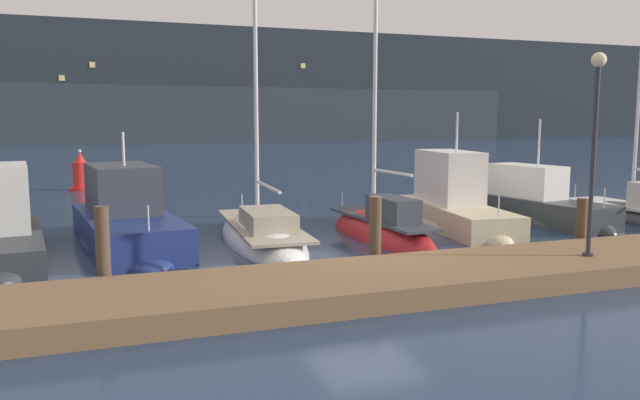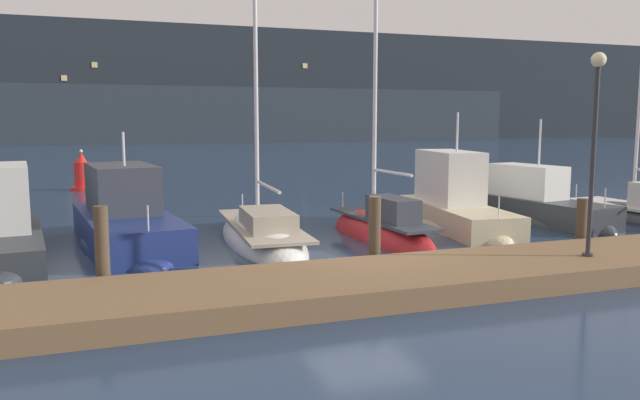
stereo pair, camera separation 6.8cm
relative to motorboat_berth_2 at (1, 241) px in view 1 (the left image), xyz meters
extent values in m
plane|color=navy|center=(8.30, -4.11, -0.40)|extent=(400.00, 400.00, 0.00)
cube|color=brown|center=(8.30, -6.25, -0.18)|extent=(32.99, 2.80, 0.45)
cylinder|color=#4C3D2D|center=(2.42, -4.60, 0.50)|extent=(0.28, 0.28, 1.80)
cylinder|color=#4C3D2D|center=(8.30, -4.60, 0.47)|extent=(0.28, 0.28, 1.74)
cylinder|color=#4C3D2D|center=(14.17, -4.60, 0.32)|extent=(0.28, 0.28, 1.44)
ellipsoid|color=#2D3338|center=(0.02, -0.14, -0.40)|extent=(2.74, 6.51, 1.26)
cube|color=#2D3338|center=(0.02, -0.14, -0.08)|extent=(2.51, 5.86, 0.65)
ellipsoid|color=navy|center=(3.09, 0.29, -0.40)|extent=(3.27, 7.08, 1.14)
cube|color=navy|center=(3.09, 0.29, 0.04)|extent=(3.00, 6.38, 0.89)
cube|color=#333842|center=(3.00, 0.96, 1.15)|extent=(2.02, 3.19, 1.32)
cube|color=black|center=(2.83, 2.32, 1.35)|extent=(1.48, 0.44, 0.59)
cylinder|color=silver|center=(3.07, 0.42, 2.27)|extent=(0.07, 0.07, 0.93)
cylinder|color=silver|center=(3.45, -2.56, 0.79)|extent=(0.04, 0.04, 0.60)
ellipsoid|color=white|center=(6.75, -0.20, -0.40)|extent=(2.39, 7.36, 1.36)
cube|color=#A39984|center=(6.75, -0.20, 0.07)|extent=(2.01, 6.18, 0.08)
cube|color=#A39984|center=(6.70, -1.07, 0.36)|extent=(1.33, 2.38, 0.50)
cylinder|color=silver|center=(6.78, 0.38, 4.83)|extent=(0.12, 0.12, 9.53)
cylinder|color=silver|center=(6.70, -1.12, 1.27)|extent=(0.25, 2.99, 0.09)
cylinder|color=silver|center=(6.92, 3.13, 0.32)|extent=(0.04, 0.04, 0.50)
ellipsoid|color=red|center=(10.06, -1.15, -0.40)|extent=(1.67, 5.76, 1.58)
cube|color=#333842|center=(10.06, -1.15, 0.21)|extent=(1.40, 4.84, 0.08)
cube|color=#333842|center=(10.11, -1.84, 0.58)|extent=(0.90, 1.87, 0.66)
cylinder|color=silver|center=(10.04, -0.70, 3.40)|extent=(0.12, 0.12, 6.37)
cylinder|color=silver|center=(10.10, -1.75, 1.60)|extent=(0.22, 2.11, 0.09)
cylinder|color=silver|center=(9.90, 1.46, 0.46)|extent=(0.04, 0.04, 0.50)
ellipsoid|color=beige|center=(13.16, -0.24, -0.40)|extent=(2.73, 6.65, 1.36)
cube|color=beige|center=(13.16, -0.24, -0.02)|extent=(2.50, 5.99, 0.76)
cube|color=silver|center=(13.24, 0.40, 1.20)|extent=(1.66, 2.98, 1.69)
cube|color=black|center=(13.40, 1.69, 1.46)|extent=(1.19, 0.45, 0.75)
cylinder|color=silver|center=(13.18, -0.11, 2.67)|extent=(0.07, 0.07, 1.24)
cylinder|color=silver|center=(12.82, -2.92, 0.66)|extent=(0.04, 0.04, 0.60)
ellipsoid|color=#2D3338|center=(16.41, -0.19, -0.40)|extent=(2.68, 6.13, 1.38)
cube|color=#2D3338|center=(16.41, -0.19, 0.01)|extent=(2.45, 5.52, 0.81)
cube|color=silver|center=(16.31, 0.40, 0.96)|extent=(1.60, 2.76, 1.10)
cube|color=black|center=(16.13, 1.57, 1.13)|extent=(1.08, 0.39, 0.50)
cylinder|color=silver|center=(16.39, -0.07, 2.30)|extent=(0.07, 0.07, 1.57)
cylinder|color=silver|center=(16.80, -2.65, 0.71)|extent=(0.04, 0.04, 0.60)
cylinder|color=silver|center=(19.91, 2.04, 0.30)|extent=(0.04, 0.04, 0.50)
cylinder|color=red|center=(1.57, 15.35, -0.32)|extent=(1.13, 1.13, 0.16)
cylinder|color=red|center=(1.57, 15.35, 0.37)|extent=(0.75, 0.75, 1.22)
cone|color=red|center=(1.57, 15.35, 1.23)|extent=(0.53, 0.53, 0.50)
sphere|color=#F9EAB7|center=(1.57, 15.35, 1.53)|extent=(0.16, 0.16, 0.16)
cylinder|color=#2D2D33|center=(12.63, -6.53, 0.08)|extent=(0.24, 0.24, 0.06)
cylinder|color=#2D2D33|center=(12.63, -6.53, 2.15)|extent=(0.10, 0.10, 4.09)
sphere|color=#F9EAB7|center=(12.63, -6.53, 4.34)|extent=(0.32, 0.32, 0.32)
cube|color=#232B33|center=(8.30, 89.77, 8.64)|extent=(240.00, 16.00, 18.08)
cube|color=#2C363F|center=(-4.18, 79.77, 3.73)|extent=(144.00, 10.00, 8.26)
cube|color=#F4DB8C|center=(-2.07, 81.72, 9.02)|extent=(0.80, 0.10, 0.80)
cube|color=#F4DB8C|center=(34.74, 81.72, 11.78)|extent=(0.80, 0.10, 0.80)
cube|color=#F4DB8C|center=(2.17, 81.72, 11.03)|extent=(0.80, 0.10, 0.80)
cube|color=#F4DB8C|center=(3.26, 81.72, 4.34)|extent=(0.80, 0.10, 0.80)
camera|label=1|loc=(2.42, -17.36, 3.07)|focal=35.00mm
camera|label=2|loc=(2.48, -17.38, 3.07)|focal=35.00mm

